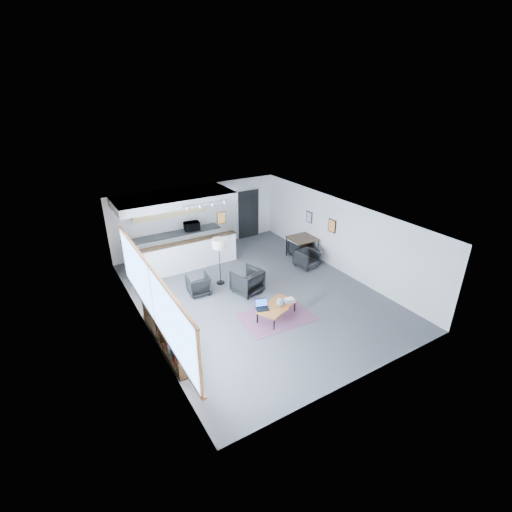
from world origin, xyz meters
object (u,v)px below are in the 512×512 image
armchair_left (199,284)px  book_stack (289,300)px  floor_lamp (219,245)px  dining_table (302,240)px  microwave (192,225)px  dining_chair_far (299,249)px  laptop (262,306)px  ceramic_pot (280,302)px  dining_chair_near (307,259)px  coffee_table (277,307)px  armchair_right (247,280)px

armchair_left → book_stack: bearing=133.4°
floor_lamp → dining_table: size_ratio=1.64×
dining_table → microwave: bearing=141.6°
dining_chair_far → armchair_left: bearing=5.7°
laptop → dining_chair_far: bearing=57.6°
ceramic_pot → dining_chair_near: bearing=39.2°
laptop → dining_table: (3.58, 2.80, 0.27)m
book_stack → armchair_left: armchair_left is taller
floor_lamp → dining_chair_near: floor_lamp is taller
ceramic_pot → floor_lamp: 2.94m
dining_table → dining_chair_near: size_ratio=1.54×
coffee_table → laptop: laptop is taller
dining_table → dining_chair_far: dining_table is taller
book_stack → armchair_right: (-0.46, 1.69, -0.01)m
floor_lamp → microwave: (0.22, 2.93, -0.28)m
book_stack → dining_chair_near: dining_chair_near is taller
dining_chair_far → microwave: 4.33m
book_stack → dining_table: (2.69, 2.90, 0.31)m
armchair_right → dining_chair_far: (3.15, 1.38, -0.14)m
floor_lamp → dining_table: (3.63, 0.22, -0.66)m
armchair_right → coffee_table: bearing=74.7°
laptop → dining_table: size_ratio=0.44×
armchair_left → dining_chair_far: (4.53, 0.66, -0.06)m
book_stack → dining_chair_near: bearing=42.5°
coffee_table → ceramic_pot: ceramic_pot is taller
coffee_table → armchair_left: bearing=96.3°
laptop → floor_lamp: size_ratio=0.27×
laptop → dining_chair_far: 4.65m
book_stack → floor_lamp: size_ratio=0.20×
dining_chair_far → microwave: size_ratio=1.00×
armchair_left → armchair_right: 1.56m
armchair_left → dining_chair_far: armchair_left is taller
ceramic_pot → floor_lamp: floor_lamp is taller
dining_chair_near → dining_chair_far: dining_chair_near is taller
dining_table → ceramic_pot: bearing=-135.9°
coffee_table → ceramic_pot: 0.18m
coffee_table → dining_table: bearing=19.3°
ceramic_pot → armchair_right: armchair_right is taller
coffee_table → armchair_right: size_ratio=1.58×
ceramic_pot → dining_chair_near: 3.50m
coffee_table → microwave: 5.68m
coffee_table → microwave: microwave is taller
armchair_right → dining_chair_near: size_ratio=1.36×
coffee_table → microwave: size_ratio=2.34×
armchair_left → ceramic_pot: bearing=126.7°
microwave → coffee_table: bearing=-80.2°
floor_lamp → dining_chair_far: 3.82m
laptop → dining_chair_near: bearing=50.1°
ceramic_pot → book_stack: 0.39m
ceramic_pot → dining_chair_far: size_ratio=0.40×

